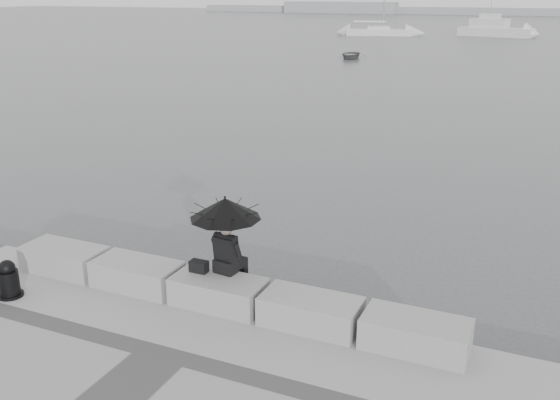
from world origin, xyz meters
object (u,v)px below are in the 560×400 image
at_px(dinghy, 351,55).
at_px(seated_person, 225,217).
at_px(mooring_bollard, 9,281).
at_px(motor_cruiser, 496,29).
at_px(sailboat_left, 379,31).

bearing_deg(dinghy, seated_person, -81.38).
xyz_separation_m(mooring_bollard, dinghy, (-8.64, 46.18, -0.50)).
bearing_deg(mooring_bollard, motor_cruiser, 90.02).
bearing_deg(dinghy, motor_cruiser, 68.97).
relative_size(mooring_bollard, sailboat_left, 0.05).
distance_m(mooring_bollard, motor_cruiser, 79.76).
height_order(sailboat_left, dinghy, sailboat_left).
bearing_deg(motor_cruiser, dinghy, -90.51).
xyz_separation_m(sailboat_left, motor_cruiser, (14.23, 4.37, 0.38)).
bearing_deg(dinghy, sailboat_left, 94.25).
bearing_deg(dinghy, mooring_bollard, -86.04).
relative_size(seated_person, sailboat_left, 0.11).
distance_m(seated_person, mooring_bollard, 4.05).
bearing_deg(motor_cruiser, seated_person, -73.52).
bearing_deg(mooring_bollard, sailboat_left, 100.71).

